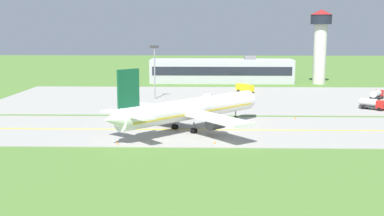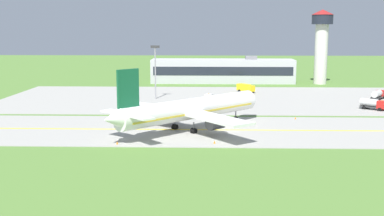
% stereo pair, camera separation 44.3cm
% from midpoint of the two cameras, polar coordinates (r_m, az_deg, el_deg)
% --- Properties ---
extents(ground_plane, '(500.00, 500.00, 0.00)m').
position_cam_midpoint_polar(ground_plane, '(94.37, 3.79, -2.62)').
color(ground_plane, '#517A33').
extents(taxiway_strip, '(240.00, 28.00, 0.10)m').
position_cam_midpoint_polar(taxiway_strip, '(94.36, 3.79, -2.59)').
color(taxiway_strip, '#9E9B93').
rests_on(taxiway_strip, ground).
extents(apron_pad, '(140.00, 52.00, 0.10)m').
position_cam_midpoint_polar(apron_pad, '(136.34, 7.33, 1.09)').
color(apron_pad, '#9E9B93').
rests_on(apron_pad, ground).
extents(taxiway_centreline, '(220.00, 0.60, 0.01)m').
position_cam_midpoint_polar(taxiway_centreline, '(94.35, 3.79, -2.55)').
color(taxiway_centreline, yellow).
rests_on(taxiway_centreline, taxiway_strip).
extents(airplane_lead, '(30.82, 31.63, 12.70)m').
position_cam_midpoint_polar(airplane_lead, '(93.25, -0.38, -0.16)').
color(airplane_lead, white).
rests_on(airplane_lead, ground).
extents(service_truck_baggage, '(5.19, 6.06, 2.65)m').
position_cam_midpoint_polar(service_truck_baggage, '(142.81, 20.66, 1.53)').
color(service_truck_baggage, red).
rests_on(service_truck_baggage, ground).
extents(service_truck_fuel, '(6.72, 3.84, 2.59)m').
position_cam_midpoint_polar(service_truck_fuel, '(127.73, 1.25, 1.11)').
color(service_truck_fuel, silver).
rests_on(service_truck_fuel, ground).
extents(service_truck_catering, '(5.85, 5.52, 2.65)m').
position_cam_midpoint_polar(service_truck_catering, '(124.73, 20.20, 0.49)').
color(service_truck_catering, red).
rests_on(service_truck_catering, ground).
extents(service_truck_pushback, '(5.39, 5.94, 2.60)m').
position_cam_midpoint_polar(service_truck_pushback, '(148.42, 6.09, 2.36)').
color(service_truck_pushback, yellow).
rests_on(service_truck_pushback, ground).
extents(terminal_building, '(50.49, 10.51, 9.48)m').
position_cam_midpoint_polar(terminal_building, '(175.06, 3.39, 4.34)').
color(terminal_building, '#B2B2B7').
rests_on(terminal_building, ground).
extents(control_tower, '(7.60, 7.60, 25.57)m').
position_cam_midpoint_polar(control_tower, '(175.70, 14.68, 7.76)').
color(control_tower, silver).
rests_on(control_tower, ground).
extents(apron_light_mast, '(2.40, 0.50, 14.70)m').
position_cam_midpoint_polar(apron_light_mast, '(134.36, -4.48, 4.99)').
color(apron_light_mast, gray).
rests_on(apron_light_mast, ground).
extents(traffic_cone_near_edge, '(0.44, 0.44, 0.60)m').
position_cam_midpoint_polar(traffic_cone_near_edge, '(107.35, 11.82, -1.16)').
color(traffic_cone_near_edge, orange).
rests_on(traffic_cone_near_edge, ground).
extents(traffic_cone_mid_edge, '(0.44, 0.44, 0.60)m').
position_cam_midpoint_polar(traffic_cone_mid_edge, '(83.30, 2.53, -4.02)').
color(traffic_cone_mid_edge, orange).
rests_on(traffic_cone_mid_edge, ground).
extents(traffic_cone_far_edge, '(0.44, 0.44, 0.60)m').
position_cam_midpoint_polar(traffic_cone_far_edge, '(83.62, -8.83, -4.07)').
color(traffic_cone_far_edge, orange).
rests_on(traffic_cone_far_edge, ground).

